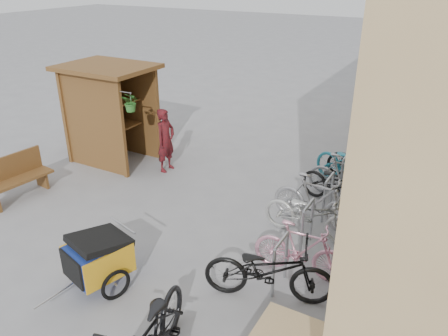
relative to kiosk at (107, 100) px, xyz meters
The scene contains 15 objects.
ground 4.39m from the kiosk, 37.02° to the right, with size 80.00×80.00×0.00m, color gray.
kiosk is the anchor object (origin of this frame).
bike_rack 5.67m from the kiosk, ahead, with size 0.05×5.35×0.86m.
bench 2.76m from the kiosk, 99.02° to the right, with size 0.61×1.51×0.93m.
shopping_carts 7.59m from the kiosk, 33.64° to the left, with size 0.64×2.15×1.14m.
child_trailer 5.01m from the kiosk, 49.88° to the right, with size 1.01×1.58×0.91m.
person_kiosk 1.77m from the kiosk, ahead, with size 0.56×0.36×1.52m, color maroon.
bike_0 6.27m from the kiosk, 26.66° to the right, with size 0.66×1.89×0.99m, color black.
bike_1 6.20m from the kiosk, 19.43° to the right, with size 0.44×1.55×0.93m, color #F8A1BE.
bike_2 5.69m from the kiosk, ahead, with size 0.60×1.74×0.91m, color #B4B5B1.
bike_3 5.57m from the kiosk, ahead, with size 0.47×1.68×1.01m, color #98989C.
bike_4 5.79m from the kiosk, ahead, with size 0.62×1.76×0.93m, color black.
bike_5 5.81m from the kiosk, ahead, with size 0.45×1.59×0.95m, color #98989C.
bike_6 5.94m from the kiosk, 14.15° to the left, with size 0.66×1.89×0.99m, color #207083.
bike_7 6.16m from the kiosk, 19.51° to the left, with size 0.43×1.51×0.91m, color black.
Camera 1 is at (4.17, -5.06, 4.48)m, focal length 35.00 mm.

